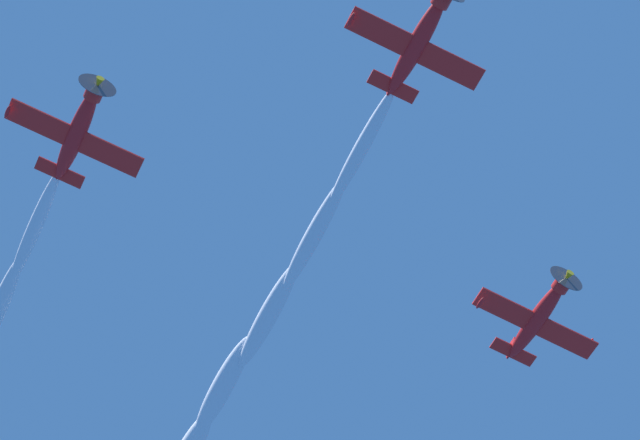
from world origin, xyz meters
The scene contains 4 objects.
airplane_lead centered at (-5.57, -4.24, 67.92)m, with size 7.10×7.40×2.48m.
airplane_left_wingman centered at (-5.52, 15.78, 67.17)m, with size 7.15×7.38×2.74m.
airplane_right_wingman centered at (-26.06, -7.48, 67.66)m, with size 7.12×7.39×2.67m.
smoke_trail_lead centered at (-28.33, 14.56, 68.69)m, with size 34.01×27.91×2.49m.
Camera 1 is at (-0.95, -28.17, 1.61)m, focal length 68.38 mm.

